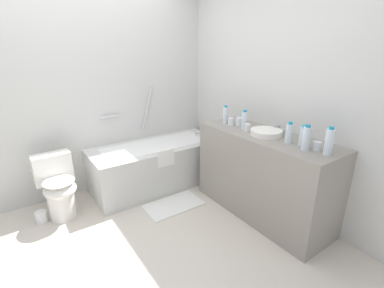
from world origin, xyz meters
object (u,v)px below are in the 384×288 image
(water_bottle_0, at_px, (306,138))
(drinking_glass_1, at_px, (317,146))
(bath_mat, at_px, (174,205))
(toilet_paper_roll, at_px, (41,217))
(bathtub, at_px, (158,163))
(water_bottle_1, at_px, (225,115))
(water_bottle_2, at_px, (289,133))
(toilet, at_px, (58,188))
(sink_faucet, at_px, (278,129))
(sink_basin, at_px, (266,133))
(water_bottle_5, at_px, (329,142))
(drinking_glass_2, at_px, (247,127))
(water_bottle_3, at_px, (303,136))
(water_bottle_4, at_px, (244,120))
(drinking_glass_3, at_px, (239,122))
(drinking_glass_0, at_px, (231,122))

(water_bottle_0, bearing_deg, drinking_glass_1, -39.81)
(bath_mat, distance_m, toilet_paper_roll, 1.39)
(bathtub, relative_size, bath_mat, 2.57)
(water_bottle_1, relative_size, water_bottle_2, 1.06)
(bathtub, xyz_separation_m, bath_mat, (-0.11, -0.58, -0.29))
(bath_mat, bearing_deg, water_bottle_1, -7.03)
(bathtub, xyz_separation_m, toilet, (-1.20, -0.06, 0.04))
(sink_faucet, relative_size, water_bottle_1, 0.73)
(sink_basin, xyz_separation_m, water_bottle_5, (-0.00, -0.63, 0.08))
(drinking_glass_2, bearing_deg, water_bottle_3, -83.44)
(sink_basin, bearing_deg, water_bottle_4, 90.94)
(sink_basin, bearing_deg, water_bottle_2, -92.45)
(water_bottle_0, relative_size, bath_mat, 0.34)
(water_bottle_1, xyz_separation_m, drinking_glass_3, (0.06, -0.16, -0.05))
(sink_basin, height_order, water_bottle_4, water_bottle_4)
(water_bottle_4, xyz_separation_m, water_bottle_5, (0.00, -0.93, 0.02))
(water_bottle_4, bearing_deg, sink_basin, -89.06)
(water_bottle_1, height_order, water_bottle_2, water_bottle_1)
(sink_faucet, relative_size, water_bottle_3, 0.80)
(bathtub, distance_m, bath_mat, 0.65)
(water_bottle_2, bearing_deg, water_bottle_4, 89.33)
(bath_mat, bearing_deg, water_bottle_3, -55.56)
(bathtub, bearing_deg, bath_mat, -100.75)
(sink_basin, xyz_separation_m, bath_mat, (-0.70, 0.66, -0.92))
(bathtub, height_order, drinking_glass_2, bathtub)
(water_bottle_3, bearing_deg, bathtub, 110.54)
(drinking_glass_0, height_order, toilet_paper_roll, drinking_glass_0)
(toilet, height_order, water_bottle_2, water_bottle_2)
(water_bottle_1, distance_m, bath_mat, 1.19)
(water_bottle_2, relative_size, water_bottle_4, 0.98)
(water_bottle_1, relative_size, bath_mat, 0.32)
(water_bottle_4, relative_size, drinking_glass_3, 2.19)
(water_bottle_1, relative_size, drinking_glass_0, 2.56)
(water_bottle_5, relative_size, toilet_paper_roll, 1.89)
(water_bottle_3, height_order, drinking_glass_1, water_bottle_3)
(sink_faucet, distance_m, toilet_paper_roll, 2.61)
(toilet, xyz_separation_m, toilet_paper_roll, (-0.21, -0.01, -0.27))
(water_bottle_4, distance_m, drinking_glass_2, 0.11)
(water_bottle_3, bearing_deg, drinking_glass_1, -87.79)
(drinking_glass_2, relative_size, toilet_paper_roll, 0.63)
(drinking_glass_2, height_order, bath_mat, drinking_glass_2)
(toilet, bearing_deg, bath_mat, 61.82)
(toilet_paper_roll, bearing_deg, bathtub, 2.94)
(water_bottle_2, height_order, water_bottle_5, water_bottle_5)
(toilet, relative_size, water_bottle_2, 3.47)
(toilet, relative_size, water_bottle_3, 3.60)
(drinking_glass_1, bearing_deg, sink_faucet, 73.08)
(water_bottle_5, xyz_separation_m, bath_mat, (-0.69, 1.29, -1.00))
(bathtub, height_order, drinking_glass_0, bathtub)
(sink_basin, height_order, water_bottle_2, water_bottle_2)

